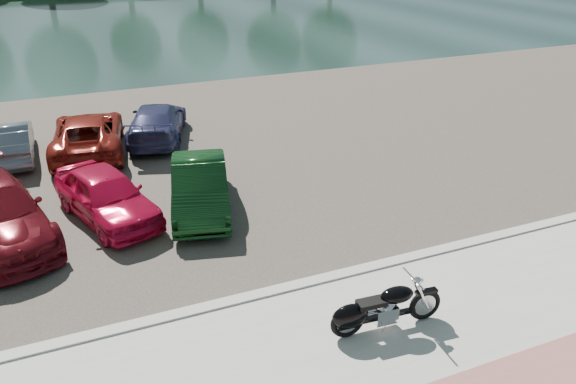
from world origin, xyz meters
The scene contains 11 objects.
ground centered at (0.00, 0.00, 0.00)m, with size 200.00×200.00×0.00m, color #595447.
promenade centered at (0.00, -1.00, 0.05)m, with size 60.00×6.00×0.10m, color #B2B1A8.
kerb centered at (0.00, 2.00, 0.07)m, with size 60.00×0.30×0.14m, color #B2B1A8.
parking_lot centered at (0.00, 11.00, 0.02)m, with size 60.00×18.00×0.04m, color #3D3831.
river centered at (0.00, 40.00, 0.00)m, with size 120.00×40.00×0.00m, color #1B312C.
motorcycle centered at (0.77, 0.08, 0.56)m, with size 2.33×0.75×1.05m.
car_4 centered at (-3.39, 6.87, 0.72)m, with size 1.61×4.00×1.36m, color #C40D39.
car_5 centered at (-0.98, 6.45, 0.72)m, with size 1.45×4.16×1.37m, color black.
car_9 centered at (-5.84, 12.50, 0.67)m, with size 1.34×3.83×1.26m, color slate.
car_10 centered at (-3.40, 12.12, 0.72)m, with size 2.25×4.88×1.36m, color maroon.
car_11 centered at (-0.96, 12.58, 0.69)m, with size 1.83×4.50×1.30m, color navy.
Camera 1 is at (-4.12, -7.21, 7.15)m, focal length 35.00 mm.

